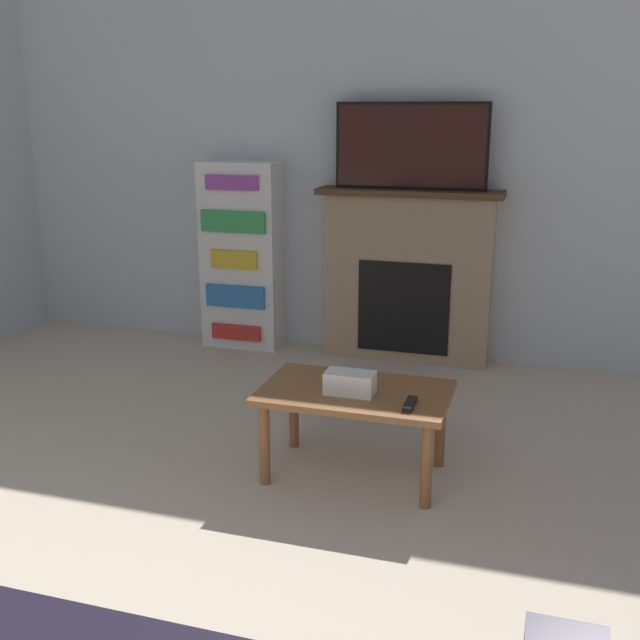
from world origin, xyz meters
The scene contains 7 objects.
wall_back centered at (0.00, 4.69, 1.35)m, with size 6.50×0.06×2.70m.
fireplace centered at (0.19, 4.55, 0.58)m, with size 1.20×0.28×1.15m.
tv centered at (0.19, 4.53, 1.42)m, with size 0.98×0.03×0.54m.
coffee_table centered at (0.28, 2.81, 0.36)m, with size 0.85×0.53×0.42m.
tissue_box centered at (0.27, 2.76, 0.47)m, with size 0.22×0.12×0.10m.
remote_control centered at (0.55, 2.68, 0.43)m, with size 0.04×0.15×0.02m.
bookshelf centered at (-0.99, 4.53, 0.65)m, with size 0.55×0.29×1.30m.
Camera 1 is at (1.05, -0.28, 1.64)m, focal length 42.00 mm.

